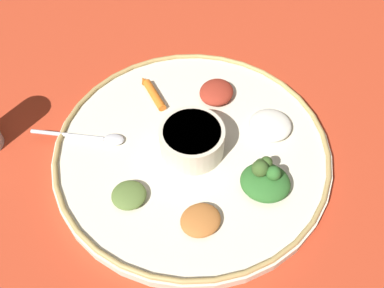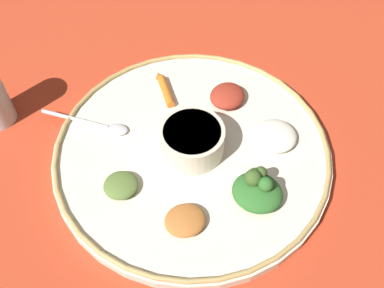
{
  "view_description": "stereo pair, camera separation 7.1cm",
  "coord_description": "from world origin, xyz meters",
  "px_view_note": "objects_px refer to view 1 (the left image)",
  "views": [
    {
      "loc": [
        -0.37,
        0.21,
        0.61
      ],
      "look_at": [
        0.0,
        0.0,
        0.03
      ],
      "focal_mm": 41.64,
      "sensor_mm": 36.0,
      "label": 1
    },
    {
      "loc": [
        -0.4,
        0.15,
        0.61
      ],
      "look_at": [
        0.0,
        0.0,
        0.03
      ],
      "focal_mm": 41.64,
      "sensor_mm": 36.0,
      "label": 2
    }
  ],
  "objects_px": {
    "greens_pile": "(265,179)",
    "carrot_near_spoon": "(152,93)",
    "center_bowl": "(192,140)",
    "spoon": "(93,137)"
  },
  "relations": [
    {
      "from": "center_bowl",
      "to": "greens_pile",
      "type": "height_order",
      "value": "greens_pile"
    },
    {
      "from": "spoon",
      "to": "carrot_near_spoon",
      "type": "distance_m",
      "value": 0.13
    },
    {
      "from": "greens_pile",
      "to": "carrot_near_spoon",
      "type": "bearing_deg",
      "value": 13.46
    },
    {
      "from": "center_bowl",
      "to": "spoon",
      "type": "xyz_separation_m",
      "value": [
        0.1,
        0.13,
        -0.02
      ]
    },
    {
      "from": "center_bowl",
      "to": "spoon",
      "type": "relative_size",
      "value": 0.77
    },
    {
      "from": "spoon",
      "to": "carrot_near_spoon",
      "type": "relative_size",
      "value": 1.57
    },
    {
      "from": "center_bowl",
      "to": "spoon",
      "type": "height_order",
      "value": "center_bowl"
    },
    {
      "from": "center_bowl",
      "to": "spoon",
      "type": "bearing_deg",
      "value": 52.17
    },
    {
      "from": "greens_pile",
      "to": "carrot_near_spoon",
      "type": "height_order",
      "value": "greens_pile"
    },
    {
      "from": "carrot_near_spoon",
      "to": "center_bowl",
      "type": "bearing_deg",
      "value": -179.47
    }
  ]
}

